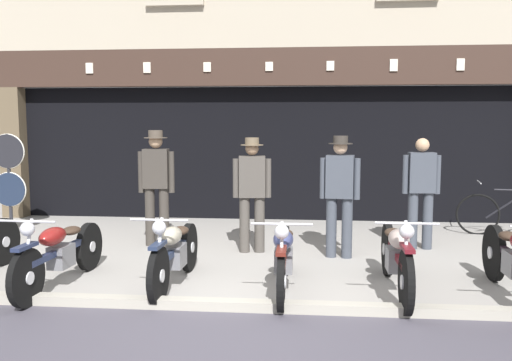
% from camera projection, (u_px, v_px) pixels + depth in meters
% --- Properties ---
extents(ground, '(22.77, 22.00, 0.18)m').
position_uv_depth(ground, '(217.00, 359.00, 4.42)').
color(ground, gray).
extents(shop_facade, '(11.07, 4.42, 6.54)m').
position_uv_depth(shop_facade, '(275.00, 130.00, 12.13)').
color(shop_facade, black).
rests_on(shop_facade, ground).
extents(motorcycle_left, '(0.62, 2.05, 0.90)m').
position_uv_depth(motorcycle_left, '(60.00, 252.00, 6.19)').
color(motorcycle_left, black).
rests_on(motorcycle_left, ground).
extents(motorcycle_center_left, '(0.62, 1.93, 0.90)m').
position_uv_depth(motorcycle_center_left, '(175.00, 251.00, 6.21)').
color(motorcycle_center_left, black).
rests_on(motorcycle_center_left, ground).
extents(motorcycle_center, '(0.62, 1.97, 0.89)m').
position_uv_depth(motorcycle_center, '(284.00, 255.00, 6.04)').
color(motorcycle_center, black).
rests_on(motorcycle_center, ground).
extents(motorcycle_center_right, '(0.62, 2.08, 0.93)m').
position_uv_depth(motorcycle_center_right, '(396.00, 255.00, 5.97)').
color(motorcycle_center_right, black).
rests_on(motorcycle_center_right, ground).
extents(salesman_left, '(0.56, 0.35, 1.79)m').
position_uv_depth(salesman_left, '(156.00, 182.00, 8.26)').
color(salesman_left, '#38332D').
rests_on(salesman_left, ground).
extents(shopkeeper_center, '(0.56, 0.33, 1.69)m').
position_uv_depth(shopkeeper_center, '(252.00, 189.00, 7.84)').
color(shopkeeper_center, '#47423D').
rests_on(shopkeeper_center, ground).
extents(salesman_right, '(0.56, 0.33, 1.72)m').
position_uv_depth(salesman_right, '(340.00, 191.00, 7.52)').
color(salesman_right, '#3D424C').
rests_on(salesman_right, ground).
extents(assistant_far_right, '(0.56, 0.25, 1.67)m').
position_uv_depth(assistant_far_right, '(421.00, 188.00, 8.04)').
color(assistant_far_right, '#3D424C').
rests_on(assistant_far_right, ground).
extents(tyre_sign_pole, '(0.61, 0.06, 1.72)m').
position_uv_depth(tyre_sign_pole, '(9.00, 172.00, 9.35)').
color(tyre_sign_pole, '#232328').
rests_on(tyre_sign_pole, ground).
extents(advert_board_near, '(0.67, 0.03, 0.93)m').
position_uv_depth(advert_board_near, '(358.00, 137.00, 10.40)').
color(advert_board_near, beige).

